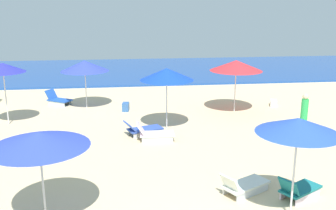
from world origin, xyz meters
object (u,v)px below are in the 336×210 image
(umbrella_2, at_px, (85,66))
(umbrella_5, at_px, (298,126))
(lounge_chair_0_0, at_px, (143,129))
(cooler_box_2, at_px, (126,107))
(lounge_chair_5_1, at_px, (298,190))
(umbrella_1, at_px, (3,68))
(lounge_chair_0_1, at_px, (154,134))
(lounge_chair_2_0, at_px, (58,99))
(umbrella_3, at_px, (236,66))
(cooler_box_0, at_px, (273,103))
(beachgoer_0, at_px, (304,113))
(lounge_chair_5_0, at_px, (243,185))
(umbrella_6, at_px, (39,139))
(umbrella_0, at_px, (167,74))

(umbrella_2, relative_size, umbrella_5, 0.94)
(lounge_chair_0_0, distance_m, cooler_box_2, 3.74)
(lounge_chair_5_1, bearing_deg, umbrella_1, 20.86)
(lounge_chair_0_0, relative_size, umbrella_2, 0.69)
(umbrella_2, bearing_deg, lounge_chair_0_1, -60.78)
(lounge_chair_0_0, relative_size, lounge_chair_2_0, 1.13)
(lounge_chair_0_1, relative_size, umbrella_5, 0.57)
(umbrella_3, relative_size, lounge_chair_5_1, 1.81)
(cooler_box_0, bearing_deg, umbrella_3, -52.11)
(lounge_chair_5_1, height_order, cooler_box_2, lounge_chair_5_1)
(lounge_chair_5_1, xyz_separation_m, beachgoer_0, (2.78, 5.46, 0.50))
(lounge_chair_5_1, bearing_deg, lounge_chair_0_1, 4.73)
(lounge_chair_5_1, bearing_deg, lounge_chair_2_0, 5.86)
(umbrella_1, xyz_separation_m, umbrella_3, (10.31, 0.79, -0.22))
(umbrella_2, height_order, lounge_chair_5_1, umbrella_2)
(beachgoer_0, height_order, cooler_box_0, beachgoer_0)
(umbrella_2, relative_size, cooler_box_2, 4.48)
(lounge_chair_0_0, distance_m, lounge_chair_0_1, 0.82)
(umbrella_5, xyz_separation_m, beachgoer_0, (3.37, 6.29, -1.57))
(umbrella_2, xyz_separation_m, umbrella_3, (7.17, -1.65, 0.14))
(lounge_chair_5_0, bearing_deg, lounge_chair_5_1, -137.28)
(lounge_chair_0_1, xyz_separation_m, umbrella_5, (2.83, -5.81, 2.06))
(umbrella_1, distance_m, umbrella_3, 10.35)
(lounge_chair_5_1, bearing_deg, beachgoer_0, -56.74)
(lounge_chair_0_1, xyz_separation_m, lounge_chair_5_1, (3.41, -4.98, -0.01))
(umbrella_1, distance_m, beachgoer_0, 12.63)
(lounge_chair_0_0, distance_m, umbrella_3, 5.82)
(lounge_chair_5_0, relative_size, umbrella_6, 0.67)
(beachgoer_0, distance_m, cooler_box_0, 3.99)
(umbrella_3, distance_m, cooler_box_0, 3.21)
(umbrella_1, relative_size, umbrella_3, 1.07)
(lounge_chair_0_1, relative_size, umbrella_6, 0.63)
(lounge_chair_0_1, distance_m, cooler_box_0, 7.87)
(umbrella_3, relative_size, lounge_chair_5_0, 1.63)
(lounge_chair_0_1, bearing_deg, umbrella_0, -23.44)
(lounge_chair_5_0, height_order, cooler_box_0, lounge_chair_5_0)
(umbrella_0, height_order, beachgoer_0, umbrella_0)
(umbrella_1, relative_size, cooler_box_0, 4.52)
(lounge_chair_0_1, xyz_separation_m, lounge_chair_5_0, (2.05, -4.52, -0.03))
(lounge_chair_2_0, distance_m, umbrella_3, 9.24)
(lounge_chair_5_1, relative_size, cooler_box_0, 2.33)
(lounge_chair_0_1, xyz_separation_m, beachgoer_0, (6.20, 0.48, 0.49))
(lounge_chair_0_1, height_order, beachgoer_0, beachgoer_0)
(umbrella_0, distance_m, cooler_box_2, 4.02)
(lounge_chair_0_1, distance_m, umbrella_1, 7.07)
(lounge_chair_2_0, height_order, lounge_chair_5_0, lounge_chair_2_0)
(lounge_chair_0_1, xyz_separation_m, umbrella_2, (-2.95, 5.28, 1.85))
(cooler_box_2, bearing_deg, lounge_chair_2_0, -108.27)
(umbrella_2, distance_m, cooler_box_0, 9.72)
(cooler_box_0, bearing_deg, lounge_chair_5_1, 0.92)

